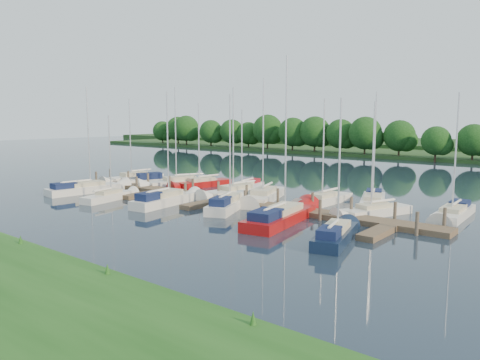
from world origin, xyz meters
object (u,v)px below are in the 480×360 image
Objects in this scene: sailboat_n_5 at (235,193)px; sailboat_s_2 at (165,201)px; motorboat at (148,181)px; sailboat_n_0 at (134,180)px; dock at (218,201)px.

sailboat_n_5 reaches higher than sailboat_s_2.
sailboat_n_5 is at bearing -158.92° from motorboat.
motorboat is 0.53× the size of sailboat_n_5.
sailboat_n_0 is at bearing 144.70° from sailboat_s_2.
sailboat_n_0 is 0.94× the size of sailboat_n_5.
sailboat_n_5 is (-1.15, 3.83, 0.08)m from dock.
dock is 4.00m from sailboat_n_5.
dock is 3.65× the size of sailboat_n_5.
motorboat is (2.90, -0.24, 0.06)m from sailboat_n_0.
sailboat_s_2 is at bearing 157.00° from sailboat_n_0.
sailboat_n_0 is at bearing 167.08° from dock.
dock is 6.89× the size of motorboat.
dock is at bearing -174.13° from motorboat.
sailboat_s_2 is at bearing 167.09° from motorboat.
sailboat_n_0 is at bearing 15.72° from motorboat.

